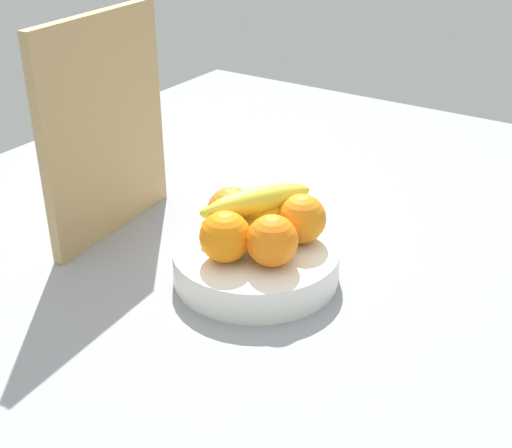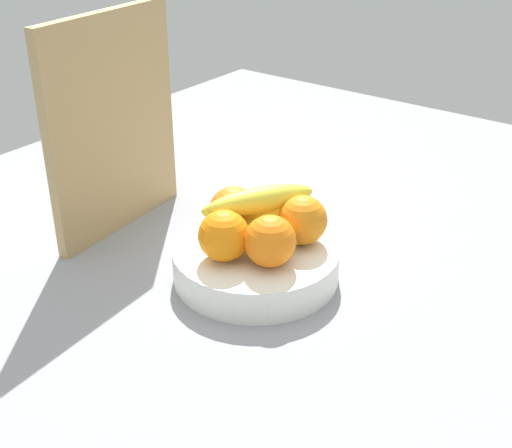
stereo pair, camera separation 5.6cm
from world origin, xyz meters
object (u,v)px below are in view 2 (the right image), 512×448
at_px(orange_front_right, 302,220).
at_px(orange_front_left, 270,241).
at_px(fruit_bowl, 256,263).
at_px(orange_center, 233,211).
at_px(cutting_board, 111,126).
at_px(banana_bunch, 258,214).
at_px(orange_back_left, 224,236).

bearing_deg(orange_front_right, orange_front_left, 178.99).
relative_size(fruit_bowl, orange_front_left, 3.34).
distance_m(orange_front_left, orange_center, 0.11).
height_order(orange_front_left, cutting_board, cutting_board).
xyz_separation_m(fruit_bowl, banana_bunch, (0.03, 0.01, 0.07)).
xyz_separation_m(fruit_bowl, orange_front_left, (-0.02, -0.04, 0.06)).
relative_size(orange_center, orange_back_left, 1.00).
bearing_deg(orange_front_left, orange_front_right, -1.01).
bearing_deg(orange_front_left, cutting_board, 86.34).
xyz_separation_m(orange_front_left, orange_center, (0.04, 0.10, 0.00)).
xyz_separation_m(orange_center, banana_bunch, (0.01, -0.04, 0.00)).
bearing_deg(cutting_board, fruit_bowl, -93.82).
height_order(orange_front_left, orange_front_right, same).
distance_m(orange_center, orange_back_left, 0.08).
relative_size(fruit_bowl, orange_center, 3.34).
bearing_deg(orange_back_left, fruit_bowl, -19.85).
height_order(fruit_bowl, orange_front_left, orange_front_left).
height_order(fruit_bowl, orange_back_left, orange_back_left).
bearing_deg(banana_bunch, orange_front_right, -63.40).
height_order(orange_front_right, cutting_board, cutting_board).
distance_m(fruit_bowl, banana_bunch, 0.07).
distance_m(orange_front_left, cutting_board, 0.34).
relative_size(orange_front_right, cutting_board, 0.21).
bearing_deg(orange_front_left, orange_center, 66.63).
height_order(orange_front_right, orange_center, same).
xyz_separation_m(fruit_bowl, orange_front_right, (0.06, -0.04, 0.06)).
bearing_deg(cutting_board, orange_back_left, -104.60).
distance_m(orange_front_left, banana_bunch, 0.08).
bearing_deg(orange_center, banana_bunch, -80.11).
xyz_separation_m(orange_back_left, cutting_board, (0.05, 0.27, 0.09)).
height_order(orange_center, orange_back_left, same).
relative_size(fruit_bowl, banana_bunch, 1.42).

